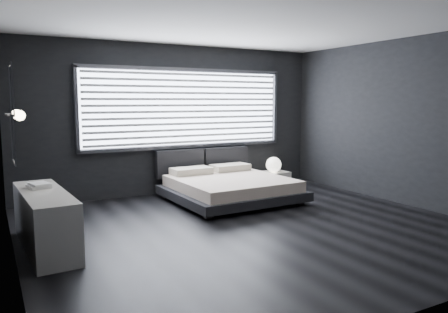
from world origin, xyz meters
TOP-DOWN VIEW (x-y plane):
  - room at (0.00, 0.00)m, footprint 6.04×6.00m
  - window at (0.20, 2.70)m, footprint 4.14×0.09m
  - headboard at (0.51, 2.64)m, footprint 1.96×0.16m
  - sconce_near at (-2.88, 0.05)m, footprint 0.18×0.11m
  - sconce_far at (-2.88, 0.65)m, footprint 0.18×0.11m
  - wall_art_upper at (-2.98, -0.55)m, footprint 0.01×0.48m
  - wall_art_lower at (-2.98, -0.30)m, footprint 0.01×0.48m
  - bed at (0.51, 1.57)m, footprint 2.12×2.03m
  - nightstand at (1.93, 2.24)m, footprint 0.55×0.47m
  - orb_lamp at (1.88, 2.20)m, footprint 0.31×0.31m
  - dresser at (-2.65, 0.43)m, footprint 0.58×1.75m
  - book_stack at (-2.67, 0.70)m, footprint 0.28×0.35m

SIDE VIEW (x-z plane):
  - nightstand at x=1.93m, z-range 0.00..0.31m
  - bed at x=0.51m, z-range -0.02..0.51m
  - dresser at x=-2.65m, z-range 0.00..0.69m
  - orb_lamp at x=1.88m, z-range 0.31..0.62m
  - headboard at x=0.51m, z-range 0.31..0.83m
  - book_stack at x=-2.67m, z-range 0.69..0.75m
  - wall_art_lower at x=-2.98m, z-range 1.14..1.62m
  - room at x=0.00m, z-range 0.00..2.80m
  - sconce_near at x=-2.88m, z-range 1.55..1.66m
  - sconce_far at x=-2.88m, z-range 1.55..1.66m
  - window at x=0.20m, z-range 0.85..2.37m
  - wall_art_upper at x=-2.98m, z-range 1.61..2.09m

